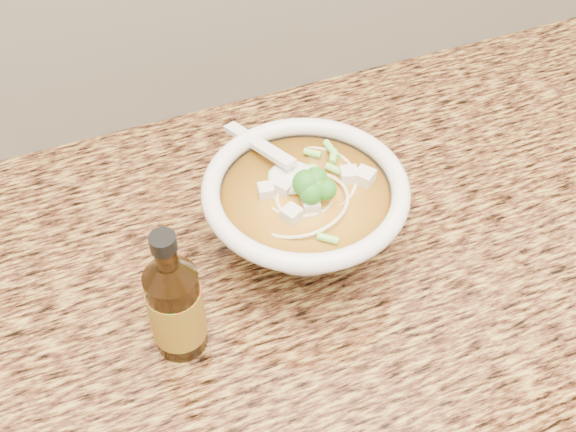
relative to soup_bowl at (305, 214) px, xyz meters
name	(u,v)px	position (x,y,z in m)	size (l,w,h in m)	color
counter_slab	(298,281)	(-0.02, -0.03, -0.07)	(4.00, 0.68, 0.04)	#A3883C
soup_bowl	(305,214)	(0.00, 0.00, 0.00)	(0.22, 0.25, 0.12)	white
hot_sauce_bottle	(176,306)	(-0.17, -0.07, 0.01)	(0.07, 0.07, 0.16)	#311A06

